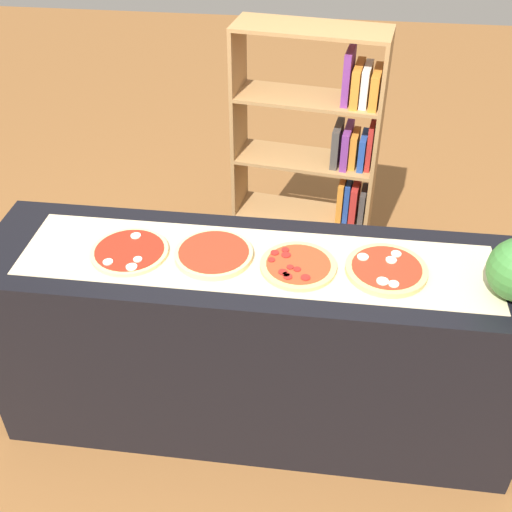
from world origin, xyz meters
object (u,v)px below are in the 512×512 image
pizza_pepperoni_2 (298,266)px  pizza_mozzarella_3 (386,269)px  pizza_plain_1 (214,253)px  pizza_mozzarella_0 (130,251)px  bookshelf (325,169)px

pizza_pepperoni_2 → pizza_mozzarella_3: size_ratio=0.95×
pizza_plain_1 → pizza_pepperoni_2: 0.32m
pizza_plain_1 → pizza_mozzarella_0: bearing=-175.5°
pizza_plain_1 → pizza_mozzarella_3: 0.65m
pizza_plain_1 → bookshelf: 1.23m
pizza_plain_1 → pizza_mozzarella_3: (0.64, -0.02, -0.00)m
pizza_mozzarella_3 → bookshelf: bookshelf is taller
pizza_mozzarella_3 → bookshelf: 1.21m
bookshelf → pizza_plain_1: bearing=-108.9°
pizza_mozzarella_0 → bookshelf: size_ratio=0.21×
bookshelf → pizza_mozzarella_0: bearing=-121.5°
pizza_plain_1 → bookshelf: bearing=71.1°
pizza_mozzarella_0 → bookshelf: 1.39m
pizza_mozzarella_0 → bookshelf: (0.71, 1.16, -0.25)m
pizza_plain_1 → pizza_pepperoni_2: size_ratio=1.04×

